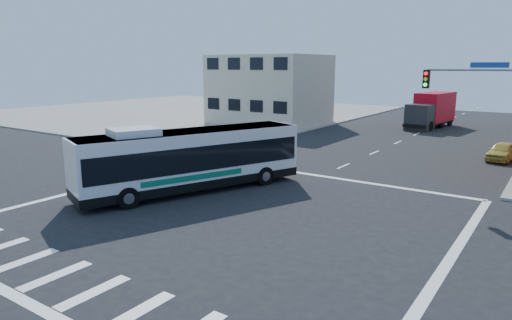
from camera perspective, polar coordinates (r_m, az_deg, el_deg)
The scene contains 7 objects.
ground at distance 21.22m, azimuth -3.53°, elevation -7.07°, with size 120.00×120.00×0.00m, color black.
sidewalk_nw at distance 69.81m, azimuth -8.60°, elevation 6.08°, with size 50.00×50.00×0.15m, color gray.
building_west at distance 54.49m, azimuth 1.72°, elevation 8.78°, with size 12.06×10.06×8.00m.
signal_mast_ne at distance 26.69m, azimuth 27.38°, elevation 6.46°, with size 7.91×1.13×8.07m.
transit_bus at distance 25.22m, azimuth -8.11°, elevation 0.19°, with size 7.19×12.72×3.74m.
box_truck at distance 54.51m, azimuth 21.03°, elevation 5.75°, with size 3.57×8.79×3.84m.
parked_car at distance 37.87m, azimuth 28.45°, elevation 0.96°, with size 1.59×3.94×1.34m, color gold.
Camera 1 is at (12.40, -15.80, 6.84)m, focal length 32.00 mm.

